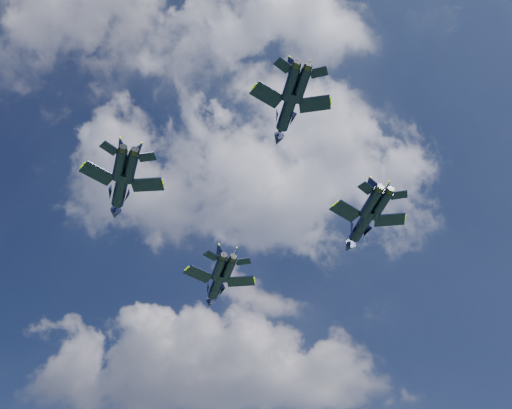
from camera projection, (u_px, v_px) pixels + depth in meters
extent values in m
cylinder|color=black|center=(217.00, 285.00, 102.16)|extent=(5.02, 9.57, 1.90)
cone|color=black|center=(210.00, 303.00, 106.38)|extent=(2.62, 3.19, 1.79)
ellipsoid|color=brown|center=(213.00, 293.00, 104.97)|extent=(2.00, 3.19, 0.86)
cube|color=black|center=(199.00, 274.00, 99.96)|extent=(5.44, 5.28, 0.19)
cube|color=black|center=(240.00, 281.00, 101.46)|extent=(4.95, 2.92, 0.19)
cube|color=black|center=(212.00, 256.00, 96.32)|extent=(2.87, 2.94, 0.15)
cube|color=black|center=(243.00, 261.00, 97.40)|extent=(2.73, 1.92, 0.15)
cube|color=black|center=(220.00, 254.00, 98.24)|extent=(1.78, 2.70, 3.17)
cube|color=black|center=(233.00, 256.00, 98.70)|extent=(1.66, 3.14, 3.17)
cylinder|color=black|center=(121.00, 188.00, 84.99)|extent=(5.08, 9.14, 1.82)
cone|color=black|center=(115.00, 214.00, 88.99)|extent=(2.58, 3.08, 1.72)
ellipsoid|color=brown|center=(118.00, 201.00, 87.66)|extent=(2.00, 3.06, 0.83)
cube|color=black|center=(97.00, 173.00, 82.80)|extent=(5.18, 5.12, 0.18)
cube|color=black|center=(147.00, 185.00, 84.41)|extent=(4.66, 2.65, 0.18)
cube|color=black|center=(109.00, 148.00, 79.37)|extent=(2.73, 2.84, 0.14)
cube|color=black|center=(147.00, 157.00, 80.53)|extent=(2.58, 1.77, 0.14)
cube|color=black|center=(121.00, 148.00, 81.24)|extent=(1.79, 2.54, 3.05)
cube|color=black|center=(137.00, 152.00, 81.74)|extent=(1.62, 3.00, 3.05)
cylinder|color=black|center=(363.00, 224.00, 90.03)|extent=(4.83, 9.28, 1.84)
cone|color=black|center=(348.00, 247.00, 94.12)|extent=(2.53, 3.09, 1.74)
ellipsoid|color=brown|center=(354.00, 235.00, 92.75)|extent=(1.93, 3.09, 0.84)
cube|color=black|center=(346.00, 211.00, 87.90)|extent=(5.28, 5.11, 0.18)
cube|color=black|center=(390.00, 220.00, 89.34)|extent=(4.81, 2.85, 0.18)
cube|color=black|center=(366.00, 188.00, 84.37)|extent=(2.79, 2.85, 0.14)
cube|color=black|center=(399.00, 195.00, 85.40)|extent=(2.65, 1.87, 0.14)
cube|color=black|center=(372.00, 187.00, 86.23)|extent=(1.71, 2.62, 3.08)
cube|color=black|center=(386.00, 190.00, 86.67)|extent=(1.61, 3.04, 3.08)
cylinder|color=black|center=(287.00, 110.00, 74.99)|extent=(3.81, 8.11, 1.60)
cone|color=black|center=(278.00, 140.00, 78.59)|extent=(2.10, 2.64, 1.51)
ellipsoid|color=brown|center=(282.00, 125.00, 77.37)|extent=(1.56, 2.68, 0.73)
cube|color=black|center=(267.00, 95.00, 73.24)|extent=(4.63, 4.35, 0.16)
cube|color=black|center=(315.00, 104.00, 74.25)|extent=(4.28, 2.68, 0.16)
cube|color=black|center=(283.00, 65.00, 70.09)|extent=(2.45, 2.44, 0.12)
cube|color=black|center=(319.00, 72.00, 70.82)|extent=(2.35, 1.73, 0.12)
cube|color=black|center=(291.00, 67.00, 71.66)|extent=(1.37, 2.34, 2.67)
cube|color=black|center=(306.00, 70.00, 71.97)|extent=(1.36, 2.65, 2.67)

